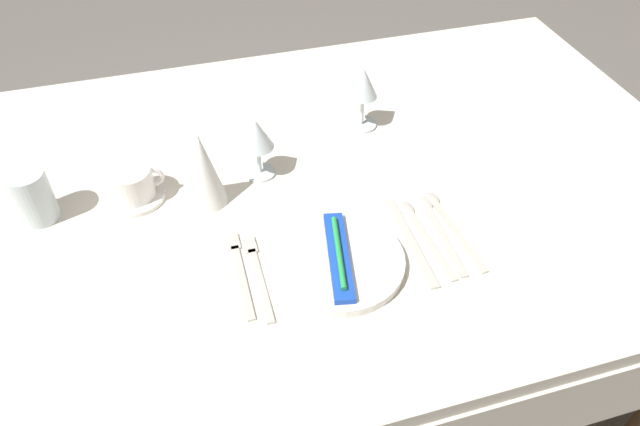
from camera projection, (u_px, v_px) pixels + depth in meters
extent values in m
plane|color=slate|center=(301.00, 374.00, 1.75)|extent=(6.00, 6.00, 0.00)
cube|color=silver|center=(293.00, 191.00, 1.25)|extent=(1.80, 1.10, 0.04)
cube|color=silver|center=(248.00, 98.00, 1.71)|extent=(1.80, 0.01, 0.18)
cylinder|color=brown|center=(496.00, 144.00, 1.98)|extent=(0.07, 0.07, 0.70)
cylinder|color=white|center=(338.00, 261.00, 1.07)|extent=(0.24, 0.24, 0.02)
cube|color=blue|center=(339.00, 256.00, 1.06)|extent=(0.08, 0.21, 0.01)
cylinder|color=green|center=(339.00, 252.00, 1.05)|extent=(0.04, 0.17, 0.01)
cube|color=beige|center=(261.00, 285.00, 1.04)|extent=(0.02, 0.17, 0.00)
cube|color=beige|center=(250.00, 245.00, 1.11)|extent=(0.02, 0.04, 0.00)
cube|color=beige|center=(243.00, 281.00, 1.05)|extent=(0.02, 0.17, 0.00)
cube|color=beige|center=(234.00, 242.00, 1.12)|extent=(0.02, 0.04, 0.00)
cube|color=beige|center=(414.00, 248.00, 1.10)|extent=(0.02, 0.20, 0.00)
cube|color=beige|center=(394.00, 208.00, 1.18)|extent=(0.02, 0.06, 0.00)
cube|color=beige|center=(431.00, 245.00, 1.11)|extent=(0.02, 0.19, 0.00)
ellipsoid|color=beige|center=(407.00, 209.00, 1.18)|extent=(0.03, 0.04, 0.01)
cube|color=beige|center=(445.00, 240.00, 1.12)|extent=(0.02, 0.19, 0.00)
ellipsoid|color=beige|center=(425.00, 203.00, 1.19)|extent=(0.03, 0.04, 0.01)
cube|color=beige|center=(459.00, 236.00, 1.13)|extent=(0.03, 0.20, 0.00)
ellipsoid|color=beige|center=(432.00, 199.00, 1.20)|extent=(0.03, 0.04, 0.01)
cylinder|color=white|center=(135.00, 196.00, 1.20)|extent=(0.12, 0.12, 0.01)
cylinder|color=white|center=(131.00, 183.00, 1.18)|extent=(0.09, 0.09, 0.06)
torus|color=white|center=(153.00, 177.00, 1.19)|extent=(0.04, 0.01, 0.04)
cylinder|color=silver|center=(361.00, 124.00, 1.39)|extent=(0.07, 0.07, 0.01)
cylinder|color=silver|center=(362.00, 110.00, 1.36)|extent=(0.01, 0.01, 0.07)
cone|color=silver|center=(364.00, 83.00, 1.31)|extent=(0.07, 0.07, 0.07)
cylinder|color=silver|center=(260.00, 173.00, 1.26)|extent=(0.06, 0.06, 0.01)
cylinder|color=silver|center=(259.00, 159.00, 1.24)|extent=(0.01, 0.01, 0.07)
cone|color=silver|center=(257.00, 134.00, 1.19)|extent=(0.07, 0.07, 0.06)
cylinder|color=silver|center=(33.00, 196.00, 1.13)|extent=(0.07, 0.07, 0.11)
cylinder|color=#C68C1E|center=(38.00, 208.00, 1.15)|extent=(0.07, 0.07, 0.04)
cone|color=white|center=(203.00, 169.00, 1.15)|extent=(0.08, 0.08, 0.16)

